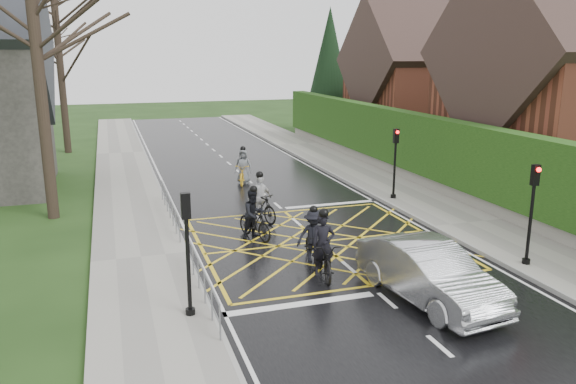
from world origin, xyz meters
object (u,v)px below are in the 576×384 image
cyclist_mid (314,241)px  cyclist_rear (324,254)px  cyclist_lead (244,171)px  car (429,273)px  cyclist_front (260,203)px  cyclist_back (254,219)px

cyclist_mid → cyclist_rear: bearing=-90.7°
cyclist_lead → car: size_ratio=0.44×
cyclist_mid → cyclist_front: (-0.45, 4.72, 0.07)m
cyclist_rear → cyclist_back: bearing=116.2°
cyclist_back → cyclist_front: size_ratio=0.96×
cyclist_rear → car: cyclist_rear is taller
cyclist_lead → cyclist_back: bearing=-79.6°
cyclist_rear → cyclist_mid: (0.11, 1.16, 0.00)m
cyclist_back → cyclist_mid: size_ratio=1.03×
cyclist_back → car: bearing=-84.2°
cyclist_lead → car: bearing=-63.2°
cyclist_rear → cyclist_mid: 1.17m
car → cyclist_back: bearing=108.9°
cyclist_rear → cyclist_back: 4.09m
cyclist_back → cyclist_lead: bearing=59.1°
cyclist_rear → cyclist_lead: bearing=98.3°
cyclist_rear → cyclist_lead: cyclist_rear is taller
cyclist_mid → cyclist_lead: size_ratio=0.92×
cyclist_rear → cyclist_front: cyclist_rear is taller
cyclist_front → cyclist_lead: 6.58m
cyclist_rear → cyclist_back: (-1.08, 3.95, 0.06)m
cyclist_mid → car: size_ratio=0.41×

